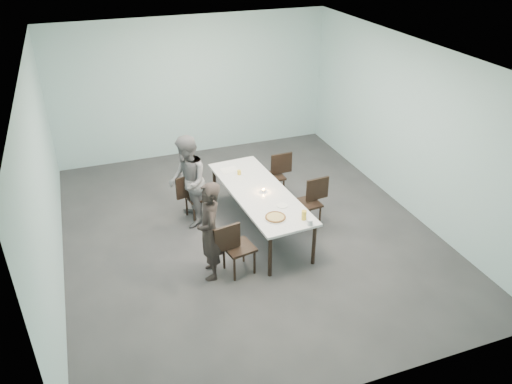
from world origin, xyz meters
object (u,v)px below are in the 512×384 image
object	(u,v)px
pizza	(275,217)
tealight	(263,191)
diner_near	(210,231)
beer_glass	(304,215)
chair_near_left	(234,245)
water_tumbler	(310,222)
chair_near_right	(311,199)
table	(259,194)
diner_far	(188,182)
amber_tumbler	(239,172)
chair_far_left	(194,194)
side_plate	(282,205)
chair_far_right	(276,172)

from	to	relation	value
pizza	tealight	distance (m)	0.83
diner_near	pizza	xyz separation A→B (m)	(1.03, 0.04, -0.00)
diner_near	pizza	distance (m)	1.03
pizza	beer_glass	world-z (taller)	beer_glass
chair_near_left	water_tumbler	world-z (taller)	chair_near_left
chair_near_right	water_tumbler	xyz separation A→B (m)	(-0.55, -1.08, 0.29)
table	diner_far	bearing A→B (deg)	149.61
chair_near_right	amber_tumbler	xyz separation A→B (m)	(-1.03, 0.82, 0.29)
table	chair_far_left	bearing A→B (deg)	142.76
side_plate	diner_near	bearing A→B (deg)	-164.94
beer_glass	tealight	size ratio (longest dim) A/B	2.68
diner_near	tealight	world-z (taller)	diner_near
chair_near_left	pizza	world-z (taller)	chair_near_left
pizza	tealight	bearing A→B (deg)	81.97
beer_glass	amber_tumbler	distance (m)	1.79
chair_near_left	amber_tumbler	bearing A→B (deg)	58.80
amber_tumbler	beer_glass	bearing A→B (deg)	-75.41
amber_tumbler	tealight	bearing A→B (deg)	-76.37
diner_far	amber_tumbler	bearing A→B (deg)	99.51
table	water_tumbler	world-z (taller)	water_tumbler
diner_near	chair_far_right	bearing A→B (deg)	147.23
side_plate	amber_tumbler	xyz separation A→B (m)	(-0.30, 1.25, 0.04)
chair_near_left	chair_far_right	world-z (taller)	same
chair_near_right	amber_tumbler	size ratio (longest dim) A/B	10.88
side_plate	tealight	size ratio (longest dim) A/B	3.21
table	beer_glass	world-z (taller)	beer_glass
chair_far_right	pizza	bearing A→B (deg)	66.13
chair_near_left	side_plate	world-z (taller)	chair_near_left
side_plate	tealight	bearing A→B (deg)	103.55
table	amber_tumbler	distance (m)	0.70
diner_near	beer_glass	world-z (taller)	diner_near
table	diner_near	size ratio (longest dim) A/B	1.72
chair_far_right	chair_far_left	bearing A→B (deg)	7.81
chair_far_left	beer_glass	bearing A→B (deg)	-63.96
chair_near_left	chair_far_left	xyz separation A→B (m)	(-0.19, 1.71, 0.00)
chair_near_right	amber_tumbler	world-z (taller)	chair_near_right
diner_near	diner_far	size ratio (longest dim) A/B	0.96
water_tumbler	amber_tumbler	xyz separation A→B (m)	(-0.47, 1.91, -0.01)
chair_far_left	pizza	bearing A→B (deg)	-70.68
chair_near_left	diner_near	xyz separation A→B (m)	(-0.33, 0.08, 0.27)
amber_tumbler	chair_near_left	bearing A→B (deg)	-110.83
chair_far_right	water_tumbler	distance (m)	2.26
chair_near_right	beer_glass	distance (m)	1.12
diner_near	beer_glass	size ratio (longest dim) A/B	10.31
table	diner_far	xyz separation A→B (m)	(-1.07, 0.62, 0.12)
chair_far_right	diner_near	distance (m)	2.63
pizza	beer_glass	distance (m)	0.43
water_tumbler	chair_far_left	bearing A→B (deg)	123.69
chair_far_left	tealight	bearing A→B (deg)	-47.29
beer_glass	side_plate	bearing A→B (deg)	107.13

